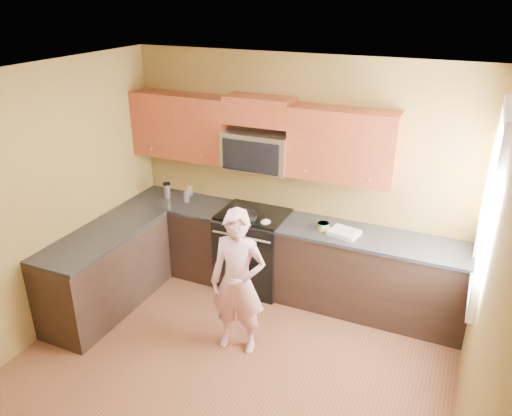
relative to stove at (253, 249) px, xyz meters
The scene contains 25 objects.
floor 1.79m from the stove, 76.57° to the right, with size 4.00×4.00×0.00m, color brown.
ceiling 2.81m from the stove, 76.57° to the right, with size 4.00×4.00×0.00m, color white.
wall_back 1.02m from the stove, 39.09° to the left, with size 4.00×4.00×0.00m, color olive.
wall_left 2.48m from the stove, 133.69° to the right, with size 4.00×4.00×0.00m, color olive.
wall_right 3.05m from the stove, 34.91° to the right, with size 4.00×4.00×0.00m, color olive.
cabinet_back_run 0.40m from the stove, ahead, with size 4.00×0.60×0.88m, color black.
cabinet_left_run 1.69m from the stove, 140.41° to the right, with size 0.60×1.60×0.88m, color black.
countertop_back 0.58m from the stove, ahead, with size 4.00×0.62×0.04m, color black.
countertop_left 1.73m from the stove, 140.19° to the right, with size 0.62×1.60×0.04m, color black.
stove is the anchor object (origin of this frame).
microwave 0.98m from the stove, 90.00° to the left, with size 0.76×0.40×0.42m, color silver, non-canonical shape.
upper_cab_left 1.40m from the stove, behind, with size 1.22×0.33×0.75m, color maroon, non-canonical shape.
upper_cab_right 1.36m from the stove, ahead, with size 1.12×0.33×0.75m, color maroon, non-canonical shape.
upper_cab_over_mw 1.63m from the stove, 90.00° to the left, with size 0.76×0.33×0.30m, color maroon.
window 2.70m from the stove, 11.29° to the right, with size 0.06×1.06×1.66m, color white, non-canonical shape.
woman 1.19m from the stove, 73.02° to the right, with size 0.54×0.36×1.49m, color pink.
frying_pan 0.50m from the stove, 101.18° to the right, with size 0.26×0.46×0.06m, color black, non-canonical shape.
butter_tub 0.95m from the stove, ahead, with size 0.14×0.14×0.10m, color yellow, non-canonical shape.
toast_slice 1.06m from the stove, ahead, with size 0.11×0.11×0.01m, color #B27F47.
napkin_a 0.55m from the stove, 37.21° to the right, with size 0.11×0.12×0.06m, color silver.
napkin_b 1.29m from the stove, ahead, with size 0.12×0.13×0.07m, color silver.
dish_towel 1.18m from the stove, ahead, with size 0.30×0.24×0.05m, color white.
travel_mug 1.27m from the stove, behind, with size 0.09×0.09×0.20m, color silver, non-canonical shape.
glass_a 1.04m from the stove, behind, with size 0.07×0.07×0.12m, color silver.
glass_b 1.12m from the stove, 166.96° to the left, with size 0.07×0.07×0.12m, color silver.
Camera 1 is at (1.74, -3.06, 3.32)m, focal length 35.04 mm.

